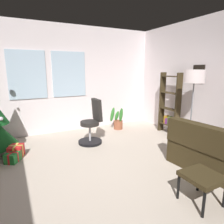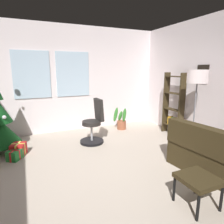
{
  "view_description": "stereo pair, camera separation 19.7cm",
  "coord_description": "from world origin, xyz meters",
  "px_view_note": "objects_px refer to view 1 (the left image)",
  "views": [
    {
      "loc": [
        -1.33,
        -2.48,
        1.74
      ],
      "look_at": [
        0.38,
        0.83,
        0.92
      ],
      "focal_mm": 31.62,
      "sensor_mm": 36.0,
      "label": 1
    },
    {
      "loc": [
        -1.15,
        -2.57,
        1.74
      ],
      "look_at": [
        0.38,
        0.83,
        0.92
      ],
      "focal_mm": 31.62,
      "sensor_mm": 36.0,
      "label": 2
    }
  ],
  "objects_px": {
    "bookshelf": "(170,107)",
    "gift_box_green": "(13,157)",
    "floor_lamp": "(194,80)",
    "footstool": "(202,178)",
    "gift_box_red": "(16,151)",
    "potted_plant": "(118,121)",
    "office_chair": "(92,126)"
  },
  "relations": [
    {
      "from": "office_chair",
      "to": "footstool",
      "type": "bearing_deg",
      "value": -80.2
    },
    {
      "from": "gift_box_red",
      "to": "bookshelf",
      "type": "distance_m",
      "value": 3.83
    },
    {
      "from": "bookshelf",
      "to": "potted_plant",
      "type": "bearing_deg",
      "value": 137.04
    },
    {
      "from": "footstool",
      "to": "gift_box_red",
      "type": "distance_m",
      "value": 3.39
    },
    {
      "from": "footstool",
      "to": "floor_lamp",
      "type": "height_order",
      "value": "floor_lamp"
    },
    {
      "from": "gift_box_green",
      "to": "footstool",
      "type": "bearing_deg",
      "value": -48.27
    },
    {
      "from": "bookshelf",
      "to": "gift_box_green",
      "type": "bearing_deg",
      "value": 179.17
    },
    {
      "from": "gift_box_red",
      "to": "bookshelf",
      "type": "relative_size",
      "value": 0.21
    },
    {
      "from": "potted_plant",
      "to": "gift_box_green",
      "type": "bearing_deg",
      "value": -161.62
    },
    {
      "from": "bookshelf",
      "to": "floor_lamp",
      "type": "xyz_separation_m",
      "value": [
        -0.24,
        -0.92,
        0.75
      ]
    },
    {
      "from": "gift_box_red",
      "to": "potted_plant",
      "type": "xyz_separation_m",
      "value": [
        2.72,
        0.72,
        0.12
      ]
    },
    {
      "from": "footstool",
      "to": "floor_lamp",
      "type": "xyz_separation_m",
      "value": [
        1.42,
        1.47,
        1.14
      ]
    },
    {
      "from": "footstool",
      "to": "potted_plant",
      "type": "height_order",
      "value": "potted_plant"
    },
    {
      "from": "office_chair",
      "to": "floor_lamp",
      "type": "relative_size",
      "value": 0.61
    },
    {
      "from": "bookshelf",
      "to": "potted_plant",
      "type": "xyz_separation_m",
      "value": [
        -1.05,
        0.98,
        -0.5
      ]
    },
    {
      "from": "gift_box_green",
      "to": "bookshelf",
      "type": "distance_m",
      "value": 3.89
    },
    {
      "from": "bookshelf",
      "to": "floor_lamp",
      "type": "distance_m",
      "value": 1.21
    },
    {
      "from": "footstool",
      "to": "potted_plant",
      "type": "bearing_deg",
      "value": 79.81
    },
    {
      "from": "gift_box_green",
      "to": "office_chair",
      "type": "xyz_separation_m",
      "value": [
        1.72,
        0.24,
        0.32
      ]
    },
    {
      "from": "gift_box_green",
      "to": "potted_plant",
      "type": "relative_size",
      "value": 0.52
    },
    {
      "from": "gift_box_green",
      "to": "bookshelf",
      "type": "bearing_deg",
      "value": -0.83
    },
    {
      "from": "gift_box_red",
      "to": "potted_plant",
      "type": "height_order",
      "value": "potted_plant"
    },
    {
      "from": "gift_box_green",
      "to": "potted_plant",
      "type": "distance_m",
      "value": 2.94
    },
    {
      "from": "gift_box_red",
      "to": "office_chair",
      "type": "height_order",
      "value": "office_chair"
    },
    {
      "from": "gift_box_red",
      "to": "potted_plant",
      "type": "relative_size",
      "value": 0.53
    },
    {
      "from": "footstool",
      "to": "gift_box_green",
      "type": "distance_m",
      "value": 3.28
    },
    {
      "from": "office_chair",
      "to": "bookshelf",
      "type": "distance_m",
      "value": 2.17
    },
    {
      "from": "gift_box_red",
      "to": "floor_lamp",
      "type": "xyz_separation_m",
      "value": [
        3.54,
        -1.18,
        1.37
      ]
    },
    {
      "from": "gift_box_green",
      "to": "floor_lamp",
      "type": "bearing_deg",
      "value": -15.14
    },
    {
      "from": "potted_plant",
      "to": "gift_box_red",
      "type": "bearing_deg",
      "value": -165.08
    },
    {
      "from": "gift_box_red",
      "to": "potted_plant",
      "type": "bearing_deg",
      "value": 14.92
    },
    {
      "from": "gift_box_red",
      "to": "bookshelf",
      "type": "xyz_separation_m",
      "value": [
        3.77,
        -0.26,
        0.63
      ]
    }
  ]
}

